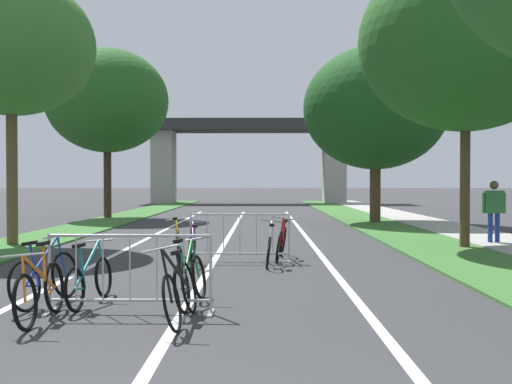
{
  "coord_description": "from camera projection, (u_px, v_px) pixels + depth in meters",
  "views": [
    {
      "loc": [
        1.05,
        -2.89,
        1.74
      ],
      "look_at": [
        0.85,
        17.5,
        1.38
      ],
      "focal_mm": 41.57,
      "sensor_mm": 36.0,
      "label": 1
    }
  ],
  "objects": [
    {
      "name": "pedestrian_with_backpack",
      "position": [
        494.0,
        206.0,
        16.14
      ],
      "size": [
        0.63,
        0.31,
        1.76
      ],
      "rotation": [
        0.0,
        0.0,
        -0.04
      ],
      "color": "navy",
      "rests_on": "ground"
    },
    {
      "name": "bicycle_blue_4",
      "position": [
        46.0,
        277.0,
        8.35
      ],
      "size": [
        0.53,
        1.68,
        0.98
      ],
      "rotation": [
        0.0,
        0.0,
        -0.22
      ],
      "color": "black",
      "rests_on": "ground"
    },
    {
      "name": "bicycle_green_3",
      "position": [
        190.0,
        280.0,
        8.22
      ],
      "size": [
        0.53,
        1.64,
        0.97
      ],
      "rotation": [
        0.0,
        0.0,
        -0.12
      ],
      "color": "black",
      "rests_on": "ground"
    },
    {
      "name": "sidewalk_path_right",
      "position": [
        424.0,
        222.0,
        24.7
      ],
      "size": [
        2.24,
        53.42,
        0.08
      ],
      "primitive_type": "cube",
      "color": "#9E9B93",
      "rests_on": "ground"
    },
    {
      "name": "crowd_barrier_second",
      "position": [
        240.0,
        238.0,
        12.76
      ],
      "size": [
        2.19,
        0.45,
        1.05
      ],
      "rotation": [
        0.0,
        0.0,
        0.0
      ],
      "color": "#ADADB2",
      "rests_on": "ground"
    },
    {
      "name": "bicycle_black_5",
      "position": [
        180.0,
        291.0,
        7.29
      ],
      "size": [
        0.54,
        1.7,
        1.02
      ],
      "rotation": [
        0.0,
        0.0,
        3.07
      ],
      "color": "black",
      "rests_on": "ground"
    },
    {
      "name": "lane_stripe_right_lane",
      "position": [
        307.0,
        237.0,
        18.35
      ],
      "size": [
        0.14,
        30.9,
        0.01
      ],
      "primitive_type": "cube",
      "color": "silver",
      "rests_on": "ground"
    },
    {
      "name": "grass_verge_left",
      "position": [
        104.0,
        222.0,
        24.83
      ],
      "size": [
        2.29,
        53.42,
        0.05
      ],
      "primitive_type": "cube",
      "color": "#386B2D",
      "rests_on": "ground"
    },
    {
      "name": "tree_left_cypress_far",
      "position": [
        107.0,
        101.0,
        27.65
      ],
      "size": [
        5.7,
        5.7,
        7.94
      ],
      "color": "#3D2D1E",
      "rests_on": "ground"
    },
    {
      "name": "grass_verge_right",
      "position": [
        370.0,
        222.0,
        24.72
      ],
      "size": [
        2.29,
        53.42,
        0.05
      ],
      "primitive_type": "cube",
      "color": "#386B2D",
      "rests_on": "ground"
    },
    {
      "name": "tree_right_pine_far",
      "position": [
        375.0,
        108.0,
        24.57
      ],
      "size": [
        6.0,
        6.0,
        7.33
      ],
      "color": "#4C3823",
      "rests_on": "ground"
    },
    {
      "name": "tree_right_oak_near",
      "position": [
        466.0,
        41.0,
        15.22
      ],
      "size": [
        5.49,
        5.49,
        7.7
      ],
      "color": "#4C3823",
      "rests_on": "ground"
    },
    {
      "name": "bicycle_purple_2",
      "position": [
        192.0,
        248.0,
        12.18
      ],
      "size": [
        0.44,
        1.72,
        0.92
      ],
      "rotation": [
        0.0,
        0.0,
        0.17
      ],
      "color": "black",
      "rests_on": "ground"
    },
    {
      "name": "crowd_barrier_nearest",
      "position": [
        130.0,
        275.0,
        7.76
      ],
      "size": [
        2.19,
        0.45,
        1.05
      ],
      "rotation": [
        0.0,
        0.0,
        -0.01
      ],
      "color": "#ADADB2",
      "rests_on": "ground"
    },
    {
      "name": "bicycle_red_7",
      "position": [
        281.0,
        243.0,
        13.11
      ],
      "size": [
        0.51,
        1.75,
        1.01
      ],
      "rotation": [
        0.0,
        0.0,
        3.02
      ],
      "color": "black",
      "rests_on": "ground"
    },
    {
      "name": "bicycle_teal_6",
      "position": [
        90.0,
        280.0,
        8.37
      ],
      "size": [
        0.44,
        1.65,
        0.89
      ],
      "rotation": [
        0.0,
        0.0,
        -0.1
      ],
      "color": "black",
      "rests_on": "ground"
    },
    {
      "name": "lane_stripe_left_lane",
      "position": [
        150.0,
        237.0,
        18.4
      ],
      "size": [
        0.14,
        30.9,
        0.01
      ],
      "primitive_type": "cube",
      "color": "silver",
      "rests_on": "ground"
    },
    {
      "name": "lane_stripe_center",
      "position": [
        228.0,
        237.0,
        18.38
      ],
      "size": [
        0.14,
        30.9,
        0.01
      ],
      "primitive_type": "cube",
      "color": "silver",
      "rests_on": "ground"
    },
    {
      "name": "bicycle_orange_1",
      "position": [
        41.0,
        291.0,
        7.35
      ],
      "size": [
        0.51,
        1.65,
        0.98
      ],
      "rotation": [
        0.0,
        0.0,
        3.15
      ],
      "color": "black",
      "rests_on": "ground"
    },
    {
      "name": "bicycle_yellow_8",
      "position": [
        178.0,
        243.0,
        13.22
      ],
      "size": [
        0.52,
        1.64,
        0.96
      ],
      "rotation": [
        0.0,
        0.0,
        0.13
      ],
      "color": "black",
      "rests_on": "ground"
    },
    {
      "name": "tree_left_pine_near",
      "position": [
        11.0,
        46.0,
        15.85
      ],
      "size": [
        4.43,
        4.43,
        7.28
      ],
      "color": "brown",
      "rests_on": "ground"
    },
    {
      "name": "bicycle_white_0",
      "position": [
        269.0,
        248.0,
        12.24
      ],
      "size": [
        0.48,
        1.65,
        0.94
      ],
      "rotation": [
        0.0,
        0.0,
        -0.01
      ],
      "color": "black",
      "rests_on": "ground"
    },
    {
      "name": "overpass_bridge",
      "position": [
        249.0,
        143.0,
        46.98
      ],
      "size": [
        19.85,
        3.98,
        6.59
      ],
      "color": "#2D2D30",
      "rests_on": "ground"
    }
  ]
}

